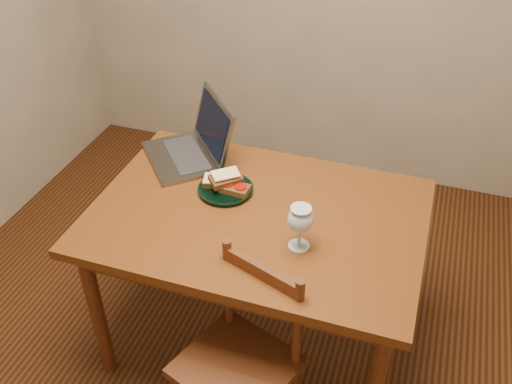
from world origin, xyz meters
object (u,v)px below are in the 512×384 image
(laptop, at_px, (195,142))
(plate, at_px, (226,190))
(table, at_px, (257,229))
(chair, at_px, (240,354))
(milk_glass, at_px, (300,228))

(laptop, bearing_deg, plate, 5.24)
(table, relative_size, plate, 5.67)
(chair, height_order, laptop, laptop)
(plate, distance_m, laptop, 0.31)
(chair, distance_m, plate, 0.67)
(plate, height_order, milk_glass, milk_glass)
(table, distance_m, plate, 0.21)
(table, height_order, plate, plate)
(milk_glass, distance_m, laptop, 0.74)
(table, xyz_separation_m, milk_glass, (0.21, -0.14, 0.18))
(chair, xyz_separation_m, milk_glass, (0.12, 0.31, 0.38))
(plate, bearing_deg, laptop, 136.70)
(milk_glass, bearing_deg, chair, -111.23)
(milk_glass, height_order, laptop, laptop)
(table, xyz_separation_m, plate, (-0.17, 0.09, 0.10))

